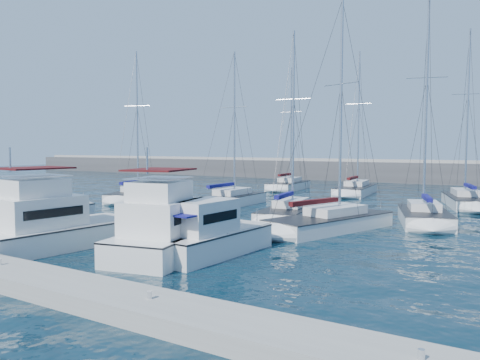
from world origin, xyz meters
The scene contains 18 objects.
ground centered at (0.00, 0.00, 0.00)m, with size 220.00×220.00×0.00m, color black.
breakwater centered at (0.00, 52.00, 1.05)m, with size 160.00×6.00×4.45m.
dock centered at (0.00, -11.00, 0.30)m, with size 40.00×2.20×0.60m, color gray.
dock_cleat_centre centered at (0.00, -11.00, 0.72)m, with size 0.16×0.16×0.25m, color silver.
dock_cleat_near_stbd centered at (8.00, -11.00, 0.72)m, with size 0.16×0.16×0.25m, color silver.
dock_cleat_far_stbd centered at (16.00, -11.00, 0.72)m, with size 0.16×0.16×0.25m, color silver.
motor_yacht_port_outer centered at (-10.16, -1.74, 0.94)m, with size 3.62×6.83×3.20m.
motor_yacht_port_inner centered at (-3.33, -6.16, 1.13)m, with size 4.59×8.85×4.69m.
motor_yacht_stbd_inner centered at (2.96, -4.18, 1.13)m, with size 4.91×8.34×4.69m.
motor_yacht_stbd_outer centered at (4.85, -3.15, 0.94)m, with size 2.84×6.92×3.20m.
sailboat_mid_a centered at (-14.93, 11.95, 0.54)m, with size 5.05×7.74×15.01m.
sailboat_mid_b centered at (-5.14, 13.94, 0.51)m, with size 3.24×8.93×14.33m.
sailboat_mid_c centered at (3.27, 8.95, 0.52)m, with size 4.09×8.06×14.05m.
sailboat_mid_d centered at (7.27, 6.60, 0.51)m, with size 6.00×9.83×14.96m.
sailboat_mid_e centered at (11.95, 12.18, 0.56)m, with size 4.91×7.50×16.21m.
sailboat_back_a centered at (-7.55, 31.27, 0.54)m, with size 3.66×8.13×15.60m.
sailboat_back_b centered at (1.45, 29.98, 0.53)m, with size 4.06×9.63×16.43m.
sailboat_back_c centered at (13.33, 24.38, 0.54)m, with size 5.26×9.08×16.19m.
Camera 1 is at (17.83, -21.64, 5.30)m, focal length 35.00 mm.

